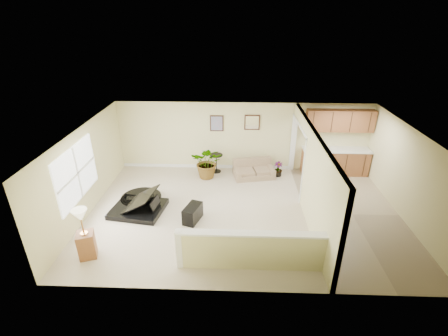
{
  "coord_description": "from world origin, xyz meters",
  "views": [
    {
      "loc": [
        -0.27,
        -8.03,
        5.3
      ],
      "look_at": [
        -0.59,
        0.4,
        1.24
      ],
      "focal_mm": 26.0,
      "sensor_mm": 36.0,
      "label": 1
    }
  ],
  "objects_px": {
    "piano": "(136,192)",
    "lamp_stand": "(85,237)",
    "small_plant": "(278,170)",
    "palm_plant": "(208,162)",
    "accent_table": "(216,161)",
    "piano_bench": "(193,213)",
    "loveseat": "(254,168)"
  },
  "relations": [
    {
      "from": "piano",
      "to": "accent_table",
      "type": "bearing_deg",
      "value": 58.52
    },
    {
      "from": "piano",
      "to": "small_plant",
      "type": "xyz_separation_m",
      "value": [
        4.4,
        2.34,
        -0.35
      ]
    },
    {
      "from": "piano_bench",
      "to": "small_plant",
      "type": "bearing_deg",
      "value": 46.9
    },
    {
      "from": "piano",
      "to": "small_plant",
      "type": "distance_m",
      "value": 4.99
    },
    {
      "from": "piano_bench",
      "to": "lamp_stand",
      "type": "relative_size",
      "value": 0.52
    },
    {
      "from": "loveseat",
      "to": "palm_plant",
      "type": "xyz_separation_m",
      "value": [
        -1.62,
        -0.14,
        0.28
      ]
    },
    {
      "from": "lamp_stand",
      "to": "palm_plant",
      "type": "bearing_deg",
      "value": 59.14
    },
    {
      "from": "palm_plant",
      "to": "accent_table",
      "type": "bearing_deg",
      "value": 59.28
    },
    {
      "from": "piano_bench",
      "to": "loveseat",
      "type": "bearing_deg",
      "value": 56.86
    },
    {
      "from": "piano",
      "to": "small_plant",
      "type": "relative_size",
      "value": 3.6
    },
    {
      "from": "small_plant",
      "to": "lamp_stand",
      "type": "bearing_deg",
      "value": -138.4
    },
    {
      "from": "palm_plant",
      "to": "lamp_stand",
      "type": "relative_size",
      "value": 0.9
    },
    {
      "from": "loveseat",
      "to": "lamp_stand",
      "type": "relative_size",
      "value": 1.18
    },
    {
      "from": "piano_bench",
      "to": "palm_plant",
      "type": "distance_m",
      "value": 2.7
    },
    {
      "from": "piano",
      "to": "palm_plant",
      "type": "xyz_separation_m",
      "value": [
        1.91,
        2.13,
        0.01
      ]
    },
    {
      "from": "accent_table",
      "to": "lamp_stand",
      "type": "xyz_separation_m",
      "value": [
        -2.8,
        -4.69,
        0.12
      ]
    },
    {
      "from": "piano",
      "to": "small_plant",
      "type": "height_order",
      "value": "piano"
    },
    {
      "from": "palm_plant",
      "to": "lamp_stand",
      "type": "distance_m",
      "value": 4.94
    },
    {
      "from": "piano_bench",
      "to": "loveseat",
      "type": "relative_size",
      "value": 0.44
    },
    {
      "from": "piano",
      "to": "lamp_stand",
      "type": "relative_size",
      "value": 1.45
    },
    {
      "from": "piano",
      "to": "piano_bench",
      "type": "xyz_separation_m",
      "value": [
        1.7,
        -0.54,
        -0.35
      ]
    },
    {
      "from": "accent_table",
      "to": "palm_plant",
      "type": "relative_size",
      "value": 0.57
    },
    {
      "from": "palm_plant",
      "to": "small_plant",
      "type": "relative_size",
      "value": 2.24
    },
    {
      "from": "loveseat",
      "to": "lamp_stand",
      "type": "height_order",
      "value": "lamp_stand"
    },
    {
      "from": "accent_table",
      "to": "small_plant",
      "type": "height_order",
      "value": "accent_table"
    },
    {
      "from": "loveseat",
      "to": "accent_table",
      "type": "relative_size",
      "value": 2.27
    },
    {
      "from": "loveseat",
      "to": "lamp_stand",
      "type": "xyz_separation_m",
      "value": [
        -4.15,
        -4.38,
        0.25
      ]
    },
    {
      "from": "piano_bench",
      "to": "palm_plant",
      "type": "xyz_separation_m",
      "value": [
        0.21,
        2.66,
        0.35
      ]
    },
    {
      "from": "piano_bench",
      "to": "loveseat",
      "type": "height_order",
      "value": "loveseat"
    },
    {
      "from": "palm_plant",
      "to": "lamp_stand",
      "type": "bearing_deg",
      "value": -120.86
    },
    {
      "from": "small_plant",
      "to": "loveseat",
      "type": "bearing_deg",
      "value": -175.15
    },
    {
      "from": "small_plant",
      "to": "lamp_stand",
      "type": "relative_size",
      "value": 0.4
    }
  ]
}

